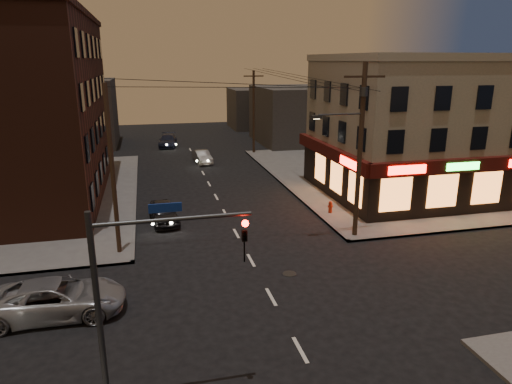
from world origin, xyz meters
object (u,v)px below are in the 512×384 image
object	(u,v)px
suv_cross	(56,298)
sedan_far	(168,141)
sedan_near	(164,212)
sedan_mid	(202,157)
fire_hydrant	(330,206)

from	to	relation	value
suv_cross	sedan_far	world-z (taller)	suv_cross
sedan_near	sedan_mid	world-z (taller)	sedan_near
sedan_near	suv_cross	bearing A→B (deg)	-120.89
suv_cross	sedan_near	size ratio (longest dim) A/B	1.36
sedan_near	fire_hydrant	xyz separation A→B (m)	(11.14, -1.13, -0.09)
sedan_mid	sedan_far	world-z (taller)	sedan_far
sedan_mid	sedan_near	bearing A→B (deg)	-112.05
sedan_mid	fire_hydrant	xyz separation A→B (m)	(6.45, -18.43, -0.04)
suv_cross	sedan_mid	bearing A→B (deg)	-18.02
suv_cross	sedan_near	bearing A→B (deg)	-23.92
sedan_near	sedan_far	distance (m)	27.76
sedan_near	sedan_far	world-z (taller)	sedan_far
sedan_mid	fire_hydrant	size ratio (longest dim) A/B	4.68
sedan_near	sedan_far	xyz separation A→B (m)	(1.76, 27.71, 0.03)
suv_cross	sedan_mid	distance (m)	29.33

